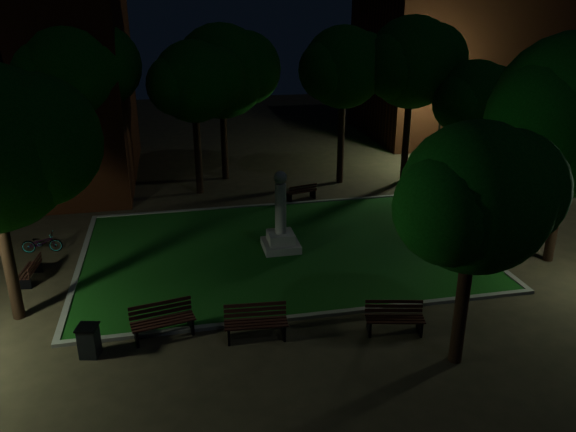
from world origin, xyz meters
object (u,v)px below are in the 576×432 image
at_px(monument, 281,228).
at_px(bench_near_right, 394,318).
at_px(bench_west_near, 163,321).
at_px(bench_left_side, 31,271).
at_px(trash_bin, 89,341).
at_px(bench_near_left, 256,323).
at_px(bench_far_side, 302,192).
at_px(bicycle, 42,243).

relative_size(monument, bench_near_right, 1.77).
xyz_separation_m(monument, bench_west_near, (-4.55, -5.16, -0.48)).
relative_size(bench_left_side, trash_bin, 1.57).
bearing_deg(monument, bench_left_side, -175.79).
height_order(bench_near_right, bench_left_side, bench_near_right).
xyz_separation_m(bench_near_right, bench_west_near, (-6.75, 1.20, 0.03)).
height_order(bench_near_left, bench_far_side, bench_near_left).
height_order(bench_far_side, bicycle, bench_far_side).
xyz_separation_m(monument, bench_near_left, (-1.89, -5.81, -0.48)).
relative_size(bench_far_side, trash_bin, 1.68).
xyz_separation_m(monument, bench_far_side, (2.18, 5.72, -0.57)).
bearing_deg(bench_far_side, bench_west_near, 43.94).
distance_m(bench_west_near, bench_left_side, 6.40).
bearing_deg(bench_near_left, bench_far_side, 74.98).
bearing_deg(bench_far_side, monument, 54.85).
height_order(bench_west_near, bicycle, bench_west_near).
distance_m(bench_far_side, bicycle, 12.03).
bearing_deg(bicycle, bench_left_side, -174.85).
bearing_deg(bicycle, trash_bin, -157.58).
distance_m(bench_near_right, bench_west_near, 6.85).
relative_size(monument, bench_near_left, 1.70).
bearing_deg(bench_near_right, bench_near_left, -175.51).
bearing_deg(bicycle, bench_near_right, -122.41).
relative_size(bench_west_near, bench_far_side, 1.21).
height_order(monument, bench_far_side, monument).
distance_m(bench_near_left, bench_far_side, 12.23).
relative_size(monument, bench_west_near, 1.66).
height_order(bench_near_left, trash_bin, bench_near_left).
height_order(bench_near_left, bench_west_near, same).
bearing_deg(bench_near_left, monument, 76.41).
xyz_separation_m(monument, bicycle, (-9.19, 1.79, -0.55)).
distance_m(bench_near_right, bench_far_side, 12.08).
bearing_deg(bench_near_left, bench_near_right, -3.25).
bearing_deg(bench_far_side, bench_left_side, 15.21).
bearing_deg(bench_far_side, bench_near_right, 75.76).
distance_m(bench_near_left, bench_west_near, 2.74).
xyz_separation_m(bench_near_left, bench_near_right, (4.08, -0.55, -0.03)).
bearing_deg(bench_west_near, bench_far_side, 46.98).
bearing_deg(bench_west_near, bench_left_side, 124.11).
bearing_deg(bench_left_side, bench_west_near, 51.60).
bearing_deg(bicycle, bench_far_side, -67.74).
relative_size(bench_left_side, bench_far_side, 0.93).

